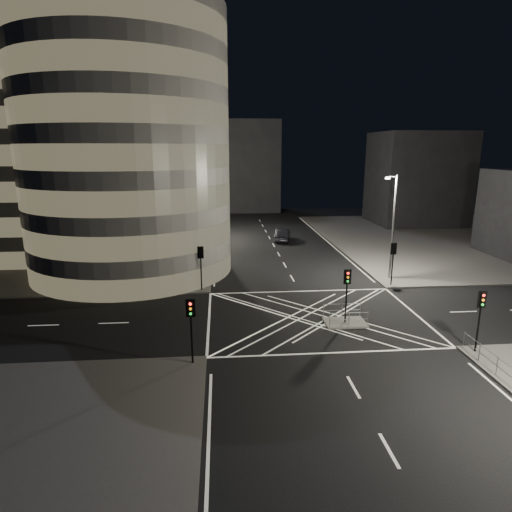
{
  "coord_description": "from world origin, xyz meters",
  "views": [
    {
      "loc": [
        -6.97,
        -30.13,
        12.52
      ],
      "look_at": [
        -3.82,
        7.49,
        3.0
      ],
      "focal_mm": 30.0,
      "sensor_mm": 36.0,
      "label": 1
    }
  ],
  "objects": [
    {
      "name": "tree_a",
      "position": [
        -10.5,
        9.0,
        4.77
      ],
      "size": [
        4.31,
        4.31,
        7.11
      ],
      "color": "black",
      "rests_on": "sidewalk_far_left"
    },
    {
      "name": "building_right_far",
      "position": [
        26.0,
        40.0,
        7.65
      ],
      "size": [
        14.0,
        12.0,
        15.0
      ],
      "primitive_type": "cube",
      "color": "black",
      "rests_on": "sidewalk_far_right"
    },
    {
      "name": "tree_d",
      "position": [
        -10.5,
        27.0,
        5.57
      ],
      "size": [
        4.63,
        4.63,
        8.09
      ],
      "color": "black",
      "rests_on": "sidewalk_far_left"
    },
    {
      "name": "street_lamp_left_near",
      "position": [
        -9.44,
        12.0,
        5.54
      ],
      "size": [
        1.25,
        0.25,
        10.0
      ],
      "color": "slate",
      "rests_on": "sidewalk_far_left"
    },
    {
      "name": "street_lamp_left_far",
      "position": [
        -9.44,
        30.0,
        5.54
      ],
      "size": [
        1.25,
        0.25,
        10.0
      ],
      "color": "slate",
      "rests_on": "sidewalk_far_left"
    },
    {
      "name": "railing_island_north",
      "position": [
        2.0,
        -0.6,
        0.7
      ],
      "size": [
        2.8,
        0.06,
        1.1
      ],
      "primitive_type": "cube",
      "color": "slate",
      "rests_on": "central_island"
    },
    {
      "name": "office_block_rear",
      "position": [
        -22.0,
        42.0,
        11.15
      ],
      "size": [
        24.0,
        16.0,
        22.0
      ],
      "primitive_type": "cube",
      "color": "gray",
      "rests_on": "sidewalk_far_left"
    },
    {
      "name": "sedan",
      "position": [
        1.56,
        27.48,
        0.84
      ],
      "size": [
        2.87,
        5.36,
        1.68
      ],
      "primitive_type": "imported",
      "rotation": [
        0.0,
        0.0,
        2.92
      ],
      "color": "black",
      "rests_on": "ground"
    },
    {
      "name": "ground",
      "position": [
        0.0,
        0.0,
        0.0
      ],
      "size": [
        120.0,
        120.0,
        0.0
      ],
      "primitive_type": "plane",
      "color": "black",
      "rests_on": "ground"
    },
    {
      "name": "building_far_end",
      "position": [
        -4.0,
        58.0,
        9.0
      ],
      "size": [
        18.0,
        8.0,
        18.0
      ],
      "primitive_type": "cube",
      "color": "black",
      "rests_on": "ground"
    },
    {
      "name": "tree_e",
      "position": [
        -10.5,
        33.0,
        4.84
      ],
      "size": [
        4.2,
        4.2,
        7.11
      ],
      "color": "black",
      "rests_on": "sidewalk_far_left"
    },
    {
      "name": "traffic_signal_fr",
      "position": [
        8.8,
        6.8,
        2.91
      ],
      "size": [
        0.55,
        0.22,
        4.0
      ],
      "color": "black",
      "rests_on": "sidewalk_far_right"
    },
    {
      "name": "traffic_signal_fl",
      "position": [
        -8.8,
        6.8,
        2.91
      ],
      "size": [
        0.55,
        0.22,
        4.0
      ],
      "color": "black",
      "rests_on": "sidewalk_far_left"
    },
    {
      "name": "tree_c",
      "position": [
        -10.5,
        21.0,
        4.82
      ],
      "size": [
        4.27,
        4.27,
        7.13
      ],
      "color": "black",
      "rests_on": "sidewalk_far_left"
    },
    {
      "name": "railing_island_south",
      "position": [
        2.0,
        -2.4,
        0.7
      ],
      "size": [
        2.8,
        0.06,
        1.1
      ],
      "primitive_type": "cube",
      "color": "slate",
      "rests_on": "central_island"
    },
    {
      "name": "traffic_signal_nl",
      "position": [
        -8.8,
        -6.8,
        2.91
      ],
      "size": [
        0.55,
        0.22,
        4.0
      ],
      "color": "black",
      "rests_on": "sidewalk_near_left"
    },
    {
      "name": "office_tower_curved",
      "position": [
        -20.74,
        18.74,
        12.65
      ],
      "size": [
        30.0,
        29.0,
        27.2
      ],
      "color": "gray",
      "rests_on": "sidewalk_far_left"
    },
    {
      "name": "sidewalk_far_right",
      "position": [
        29.0,
        27.0,
        0.07
      ],
      "size": [
        42.0,
        42.0,
        0.15
      ],
      "primitive_type": "cube",
      "color": "#4D4B48",
      "rests_on": "ground"
    },
    {
      "name": "tree_b",
      "position": [
        -10.5,
        15.0,
        4.67
      ],
      "size": [
        4.69,
        4.69,
        7.23
      ],
      "color": "black",
      "rests_on": "sidewalk_far_left"
    },
    {
      "name": "traffic_signal_nr",
      "position": [
        8.8,
        -6.8,
        2.91
      ],
      "size": [
        0.55,
        0.22,
        4.0
      ],
      "color": "black",
      "rests_on": "sidewalk_near_right"
    },
    {
      "name": "street_lamp_right_far",
      "position": [
        9.44,
        9.0,
        5.54
      ],
      "size": [
        1.25,
        0.25,
        10.0
      ],
      "color": "slate",
      "rests_on": "sidewalk_far_right"
    },
    {
      "name": "traffic_signal_island",
      "position": [
        2.0,
        -1.5,
        2.91
      ],
      "size": [
        0.55,
        0.22,
        4.0
      ],
      "color": "black",
      "rests_on": "central_island"
    },
    {
      "name": "sidewalk_far_left",
      "position": [
        -29.0,
        27.0,
        0.07
      ],
      "size": [
        42.0,
        42.0,
        0.15
      ],
      "primitive_type": "cube",
      "color": "#4D4B48",
      "rests_on": "ground"
    },
    {
      "name": "central_island",
      "position": [
        2.0,
        -1.5,
        0.07
      ],
      "size": [
        3.0,
        2.0,
        0.15
      ],
      "primitive_type": "cube",
      "color": "slate",
      "rests_on": "ground"
    }
  ]
}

